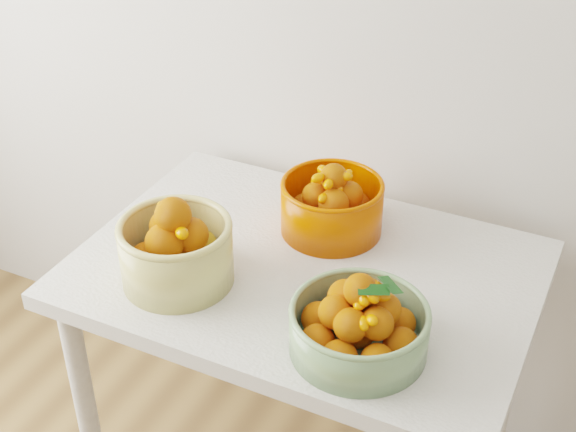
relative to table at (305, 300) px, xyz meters
The scene contains 4 objects.
table is the anchor object (origin of this frame).
bowl_cream 0.33m from the table, 144.65° to the right, with size 0.32×0.32×0.21m.
bowl_green 0.32m from the table, 44.35° to the right, with size 0.31×0.31×0.17m.
bowl_orange 0.23m from the table, 92.30° to the left, with size 0.30×0.30×0.17m.
Camera 1 is at (0.34, 0.30, 1.81)m, focal length 50.00 mm.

